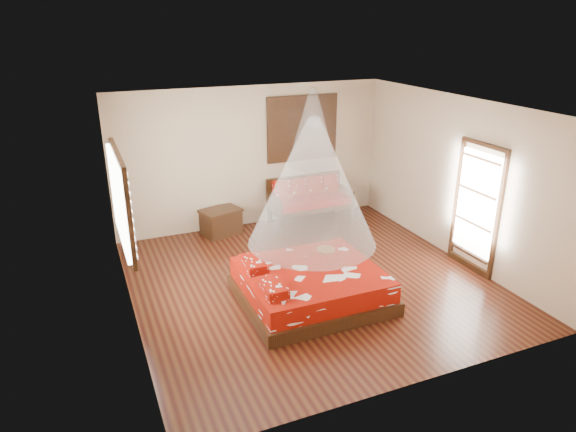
# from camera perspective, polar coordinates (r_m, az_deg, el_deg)

# --- Properties ---
(room) EXTENTS (5.54, 5.54, 2.84)m
(room) POSITION_cam_1_polar(r_m,az_deg,el_deg) (7.83, 2.58, 1.87)
(room) COLOR black
(room) RESTS_ON ground
(bed) EXTENTS (2.07, 1.88, 0.64)m
(bed) POSITION_cam_1_polar(r_m,az_deg,el_deg) (7.74, 2.44, -7.70)
(bed) COLOR black
(bed) RESTS_ON floor
(daybed) EXTENTS (1.67, 0.74, 0.94)m
(daybed) POSITION_cam_1_polar(r_m,az_deg,el_deg) (10.58, 2.30, 2.02)
(daybed) COLOR black
(daybed) RESTS_ON floor
(storage_chest) EXTENTS (0.86, 0.73, 0.51)m
(storage_chest) POSITION_cam_1_polar(r_m,az_deg,el_deg) (10.14, -7.46, -0.61)
(storage_chest) COLOR black
(storage_chest) RESTS_ON floor
(shutter_panel) EXTENTS (1.52, 0.06, 1.32)m
(shutter_panel) POSITION_cam_1_polar(r_m,az_deg,el_deg) (10.52, 1.61, 9.71)
(shutter_panel) COLOR black
(shutter_panel) RESTS_ON wall_back
(window_left) EXTENTS (0.10, 1.74, 1.34)m
(window_left) POSITION_cam_1_polar(r_m,az_deg,el_deg) (7.25, -17.85, 1.76)
(window_left) COLOR black
(window_left) RESTS_ON wall_left
(glazed_door) EXTENTS (0.08, 1.02, 2.16)m
(glazed_door) POSITION_cam_1_polar(r_m,az_deg,el_deg) (8.95, 20.18, 0.81)
(glazed_door) COLOR black
(glazed_door) RESTS_ON floor
(wine_tray) EXTENTS (0.29, 0.29, 0.23)m
(wine_tray) POSITION_cam_1_polar(r_m,az_deg,el_deg) (8.23, 4.25, -3.46)
(wine_tray) COLOR brown
(wine_tray) RESTS_ON bed
(mosquito_net_main) EXTENTS (1.84, 1.84, 1.80)m
(mosquito_net_main) POSITION_cam_1_polar(r_m,az_deg,el_deg) (7.11, 2.77, 3.69)
(mosquito_net_main) COLOR white
(mosquito_net_main) RESTS_ON ceiling
(mosquito_net_daybed) EXTENTS (0.98, 0.98, 1.50)m
(mosquito_net_daybed) POSITION_cam_1_polar(r_m,az_deg,el_deg) (10.08, 2.73, 9.78)
(mosquito_net_daybed) COLOR white
(mosquito_net_daybed) RESTS_ON ceiling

